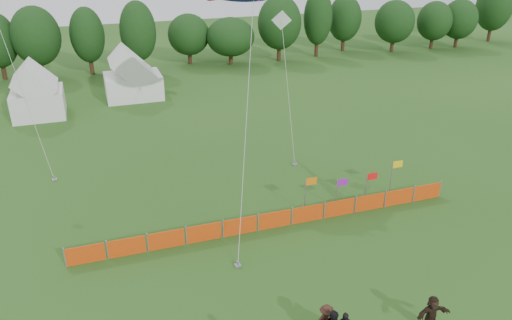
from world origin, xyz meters
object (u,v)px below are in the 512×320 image
object	(u,v)px
tent_right	(133,78)
barrier_fence	(274,220)
spectator_f	(432,313)
tent_left	(37,95)

from	to	relation	value
tent_right	barrier_fence	distance (m)	27.24
tent_right	spectator_f	size ratio (longest dim) A/B	3.28
barrier_fence	spectator_f	xyz separation A→B (m)	(3.28, -9.37, 0.33)
tent_left	spectator_f	size ratio (longest dim) A/B	2.65
tent_right	spectator_f	world-z (taller)	tent_right
tent_left	tent_right	bearing A→B (deg)	17.89
tent_right	barrier_fence	bearing A→B (deg)	-80.30
tent_left	barrier_fence	size ratio (longest dim) A/B	0.20
tent_right	spectator_f	distance (m)	37.05
tent_right	spectator_f	xyz separation A→B (m)	(7.86, -36.18, -1.11)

